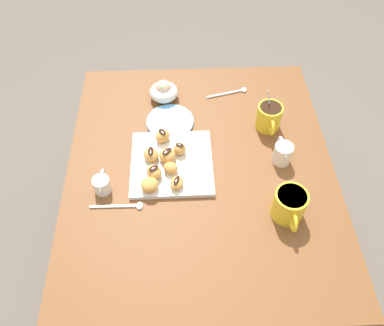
% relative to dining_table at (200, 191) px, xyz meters
% --- Properties ---
extents(ground_plane, '(8.00, 8.00, 0.00)m').
position_rel_dining_table_xyz_m(ground_plane, '(0.00, 0.00, -0.61)').
color(ground_plane, '#665B51').
extents(dining_table, '(1.01, 0.87, 0.74)m').
position_rel_dining_table_xyz_m(dining_table, '(0.00, 0.00, 0.00)').
color(dining_table, brown).
rests_on(dining_table, ground_plane).
extents(pastry_plate_square, '(0.26, 0.26, 0.02)m').
position_rel_dining_table_xyz_m(pastry_plate_square, '(-0.02, -0.09, 0.14)').
color(pastry_plate_square, silver).
rests_on(pastry_plate_square, dining_table).
extents(coffee_mug_yellow_left, '(0.13, 0.09, 0.14)m').
position_rel_dining_table_xyz_m(coffee_mug_yellow_left, '(-0.18, 0.24, 0.18)').
color(coffee_mug_yellow_left, yellow).
rests_on(coffee_mug_yellow_left, dining_table).
extents(coffee_mug_yellow_right, '(0.14, 0.10, 0.10)m').
position_rel_dining_table_xyz_m(coffee_mug_yellow_right, '(0.18, 0.24, 0.18)').
color(coffee_mug_yellow_right, yellow).
rests_on(coffee_mug_yellow_right, dining_table).
extents(cream_pitcher_white, '(0.10, 0.06, 0.07)m').
position_rel_dining_table_xyz_m(cream_pitcher_white, '(-0.02, 0.27, 0.17)').
color(cream_pitcher_white, silver).
rests_on(cream_pitcher_white, dining_table).
extents(ice_cream_bowl, '(0.11, 0.11, 0.08)m').
position_rel_dining_table_xyz_m(ice_cream_bowl, '(-0.34, -0.12, 0.16)').
color(ice_cream_bowl, silver).
rests_on(ice_cream_bowl, dining_table).
extents(chocolate_sauce_pitcher, '(0.09, 0.05, 0.06)m').
position_rel_dining_table_xyz_m(chocolate_sauce_pitcher, '(0.07, -0.31, 0.16)').
color(chocolate_sauce_pitcher, silver).
rests_on(chocolate_sauce_pitcher, dining_table).
extents(saucer_sky_left, '(0.17, 0.17, 0.01)m').
position_rel_dining_table_xyz_m(saucer_sky_left, '(-0.21, -0.10, 0.13)').
color(saucer_sky_left, '#66A8DB').
rests_on(saucer_sky_left, dining_table).
extents(loose_spoon_near_saucer, '(0.03, 0.16, 0.01)m').
position_rel_dining_table_xyz_m(loose_spoon_near_saucer, '(0.14, -0.24, 0.13)').
color(loose_spoon_near_saucer, silver).
rests_on(loose_spoon_near_saucer, dining_table).
extents(loose_spoon_by_plate, '(0.05, 0.16, 0.01)m').
position_rel_dining_table_xyz_m(loose_spoon_by_plate, '(-0.36, 0.14, 0.13)').
color(loose_spoon_by_plate, silver).
rests_on(loose_spoon_by_plate, dining_table).
extents(beignet_0, '(0.07, 0.07, 0.04)m').
position_rel_dining_table_xyz_m(beignet_0, '(0.04, -0.15, 0.16)').
color(beignet_0, '#D19347').
rests_on(beignet_0, pastry_plate_square).
extents(chocolate_drizzle_0, '(0.03, 0.04, 0.00)m').
position_rel_dining_table_xyz_m(chocolate_drizzle_0, '(0.04, -0.15, 0.18)').
color(chocolate_drizzle_0, black).
rests_on(chocolate_drizzle_0, beignet_0).
extents(beignet_1, '(0.06, 0.05, 0.03)m').
position_rel_dining_table_xyz_m(beignet_1, '(0.08, -0.08, 0.16)').
color(beignet_1, '#D19347').
rests_on(beignet_1, pastry_plate_square).
extents(chocolate_drizzle_1, '(0.04, 0.03, 0.00)m').
position_rel_dining_table_xyz_m(chocolate_drizzle_1, '(0.08, -0.08, 0.18)').
color(chocolate_drizzle_1, black).
rests_on(chocolate_drizzle_1, beignet_1).
extents(beignet_2, '(0.05, 0.04, 0.04)m').
position_rel_dining_table_xyz_m(beignet_2, '(-0.06, -0.07, 0.16)').
color(beignet_2, '#D19347').
rests_on(beignet_2, pastry_plate_square).
extents(chocolate_drizzle_2, '(0.03, 0.03, 0.00)m').
position_rel_dining_table_xyz_m(chocolate_drizzle_2, '(-0.06, -0.07, 0.18)').
color(chocolate_drizzle_2, black).
rests_on(chocolate_drizzle_2, beignet_2).
extents(beignet_3, '(0.07, 0.08, 0.04)m').
position_rel_dining_table_xyz_m(beignet_3, '(0.08, -0.16, 0.16)').
color(beignet_3, '#D19347').
rests_on(beignet_3, pastry_plate_square).
extents(beignet_4, '(0.07, 0.07, 0.04)m').
position_rel_dining_table_xyz_m(beignet_4, '(-0.11, -0.12, 0.17)').
color(beignet_4, '#D19347').
rests_on(beignet_4, pastry_plate_square).
extents(chocolate_drizzle_4, '(0.04, 0.03, 0.00)m').
position_rel_dining_table_xyz_m(chocolate_drizzle_4, '(-0.11, -0.12, 0.19)').
color(chocolate_drizzle_4, black).
rests_on(chocolate_drizzle_4, beignet_4).
extents(beignet_5, '(0.07, 0.07, 0.04)m').
position_rel_dining_table_xyz_m(beignet_5, '(-0.03, -0.16, 0.16)').
color(beignet_5, '#D19347').
rests_on(beignet_5, pastry_plate_square).
extents(chocolate_drizzle_5, '(0.04, 0.02, 0.00)m').
position_rel_dining_table_xyz_m(chocolate_drizzle_5, '(-0.03, -0.16, 0.18)').
color(chocolate_drizzle_5, black).
rests_on(chocolate_drizzle_5, beignet_5).
extents(beignet_6, '(0.06, 0.06, 0.03)m').
position_rel_dining_table_xyz_m(beignet_6, '(0.02, -0.10, 0.16)').
color(beignet_6, '#D19347').
rests_on(beignet_6, pastry_plate_square).
extents(beignet_7, '(0.07, 0.07, 0.04)m').
position_rel_dining_table_xyz_m(beignet_7, '(-0.03, -0.11, 0.17)').
color(beignet_7, '#D19347').
rests_on(beignet_7, pastry_plate_square).
extents(chocolate_drizzle_7, '(0.04, 0.04, 0.00)m').
position_rel_dining_table_xyz_m(chocolate_drizzle_7, '(-0.03, -0.11, 0.19)').
color(chocolate_drizzle_7, black).
rests_on(chocolate_drizzle_7, beignet_7).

